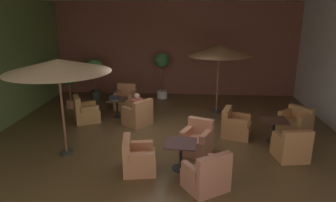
% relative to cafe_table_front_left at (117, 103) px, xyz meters
% --- Properties ---
extents(ground_plane, '(10.61, 10.22, 0.02)m').
position_rel_cafe_table_front_left_xyz_m(ground_plane, '(1.89, -1.72, -0.54)').
color(ground_plane, '#513C22').
extents(wall_back_brick, '(10.61, 0.08, 4.02)m').
position_rel_cafe_table_front_left_xyz_m(wall_back_brick, '(1.89, 3.35, 1.48)').
color(wall_back_brick, brown).
rests_on(wall_back_brick, ground_plane).
extents(cafe_table_front_left, '(0.68, 0.68, 0.68)m').
position_rel_cafe_table_front_left_xyz_m(cafe_table_front_left, '(0.00, 0.00, 0.00)').
color(cafe_table_front_left, black).
rests_on(cafe_table_front_left, ground_plane).
extents(armchair_front_left_north, '(1.05, 1.06, 0.87)m').
position_rel_cafe_table_front_left_xyz_m(armchair_front_left_north, '(0.86, -0.66, -0.20)').
color(armchair_front_left_north, '#AE754B').
rests_on(armchair_front_left_north, ground_plane).
extents(armchair_front_left_east, '(0.76, 0.79, 0.93)m').
position_rel_cafe_table_front_left_xyz_m(armchair_front_left_east, '(0.08, 1.08, -0.18)').
color(armchair_front_left_east, '#B4734C').
rests_on(armchair_front_left_east, ground_plane).
extents(armchair_front_left_south, '(1.03, 1.01, 0.91)m').
position_rel_cafe_table_front_left_xyz_m(armchair_front_left_south, '(-0.97, -0.49, -0.20)').
color(armchair_front_left_south, '#AA7843').
rests_on(armchair_front_left_south, ground_plane).
extents(cafe_table_front_right, '(0.70, 0.70, 0.68)m').
position_rel_cafe_table_front_left_xyz_m(cafe_table_front_right, '(4.96, -1.73, 0.00)').
color(cafe_table_front_right, black).
rests_on(cafe_table_front_right, ground_plane).
extents(armchair_front_right_north, '(0.85, 0.86, 0.87)m').
position_rel_cafe_table_front_left_xyz_m(armchair_front_right_north, '(5.13, -2.80, -0.20)').
color(armchair_front_right_north, '#B27545').
rests_on(armchair_front_right_north, ground_plane).
extents(armchair_front_right_east, '(1.08, 1.09, 0.81)m').
position_rel_cafe_table_front_left_xyz_m(armchair_front_right_east, '(5.79, -1.04, -0.21)').
color(armchair_front_right_east, '#B07747').
rests_on(armchair_front_right_east, ground_plane).
extents(armchair_front_right_south, '(0.97, 0.94, 0.86)m').
position_rel_cafe_table_front_left_xyz_m(armchair_front_right_south, '(3.91, -1.42, -0.20)').
color(armchair_front_right_south, '#AE7043').
rests_on(armchair_front_right_south, ground_plane).
extents(cafe_table_mid_center, '(0.77, 0.77, 0.68)m').
position_rel_cafe_table_front_left_xyz_m(cafe_table_mid_center, '(2.36, -3.51, -0.02)').
color(cafe_table_mid_center, black).
rests_on(cafe_table_mid_center, ground_plane).
extents(armchair_mid_center_north, '(0.86, 0.92, 0.82)m').
position_rel_cafe_table_front_left_xyz_m(armchair_mid_center_north, '(1.35, -3.67, -0.22)').
color(armchair_mid_center_north, '#B4724C').
rests_on(armchair_mid_center_north, ground_plane).
extents(armchair_mid_center_east, '(1.08, 1.06, 0.89)m').
position_rel_cafe_table_front_left_xyz_m(armchair_mid_center_east, '(2.93, -4.36, -0.21)').
color(armchair_mid_center_east, '#B36C53').
rests_on(armchair_mid_center_east, ground_plane).
extents(armchair_mid_center_south, '(0.95, 0.99, 0.87)m').
position_rel_cafe_table_front_left_xyz_m(armchair_mid_center_south, '(2.76, -2.57, -0.20)').
color(armchair_mid_center_south, '#B37154').
rests_on(armchair_mid_center_south, ground_plane).
extents(patio_umbrella_tall_red, '(2.31, 2.31, 2.50)m').
position_rel_cafe_table_front_left_xyz_m(patio_umbrella_tall_red, '(3.53, 0.82, 1.77)').
color(patio_umbrella_tall_red, '#2D2D2D').
rests_on(patio_umbrella_tall_red, ground_plane).
extents(patio_umbrella_center_beige, '(2.59, 2.59, 2.52)m').
position_rel_cafe_table_front_left_xyz_m(patio_umbrella_center_beige, '(-0.68, -2.92, 1.82)').
color(patio_umbrella_center_beige, '#2D2D2D').
rests_on(patio_umbrella_center_beige, ground_plane).
extents(potted_tree_left_corner, '(0.75, 0.75, 1.71)m').
position_rel_cafe_table_front_left_xyz_m(potted_tree_left_corner, '(-1.44, 2.26, 0.65)').
color(potted_tree_left_corner, '#323630').
rests_on(potted_tree_left_corner, ground_plane).
extents(potted_tree_mid_left, '(0.63, 0.63, 1.95)m').
position_rel_cafe_table_front_left_xyz_m(potted_tree_mid_left, '(1.35, 2.63, 0.80)').
color(potted_tree_mid_left, silver).
rests_on(potted_tree_mid_left, ground_plane).
extents(potted_tree_mid_right, '(0.87, 0.87, 1.82)m').
position_rel_cafe_table_front_left_xyz_m(potted_tree_mid_right, '(-2.06, 0.97, 0.78)').
color(potted_tree_mid_right, '#AE684C').
rests_on(potted_tree_mid_right, ground_plane).
extents(patron_blue_shirt, '(0.40, 0.42, 0.63)m').
position_rel_cafe_table_front_left_xyz_m(patron_blue_shirt, '(0.82, -0.63, 0.20)').
color(patron_blue_shirt, '#B15144').
rests_on(patron_blue_shirt, ground_plane).
extents(iced_drink_cup, '(0.08, 0.08, 0.11)m').
position_rel_cafe_table_front_left_xyz_m(iced_drink_cup, '(-0.01, -0.11, 0.21)').
color(iced_drink_cup, white).
rests_on(iced_drink_cup, cafe_table_front_left).
extents(open_laptop, '(0.35, 0.29, 0.20)m').
position_rel_cafe_table_front_left_xyz_m(open_laptop, '(-0.05, -0.15, 0.20)').
color(open_laptop, '#9EA0A5').
rests_on(open_laptop, cafe_table_front_left).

